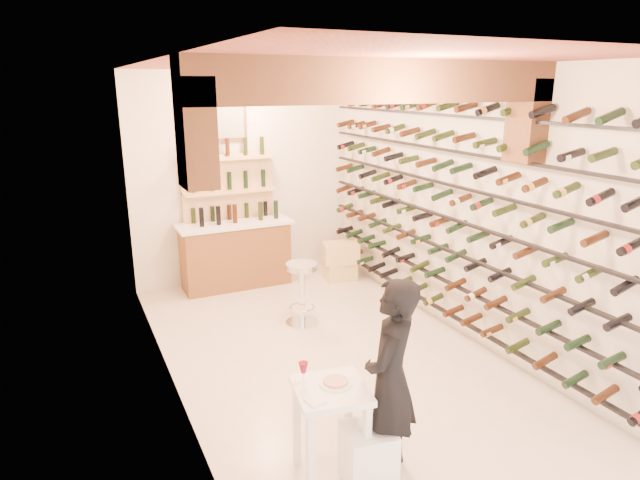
{
  "coord_description": "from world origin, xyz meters",
  "views": [
    {
      "loc": [
        -2.55,
        -5.03,
        2.99
      ],
      "look_at": [
        0.0,
        0.3,
        1.3
      ],
      "focal_mm": 30.52,
      "sensor_mm": 36.0,
      "label": 1
    }
  ],
  "objects_px": {
    "wine_rack": "(447,211)",
    "chrome_barstool": "(302,289)",
    "person": "(390,380)",
    "white_stool": "(368,456)",
    "tasting_table": "(330,404)",
    "crate_lower": "(340,271)",
    "back_counter": "(236,253)"
  },
  "relations": [
    {
      "from": "wine_rack",
      "to": "chrome_barstool",
      "type": "relative_size",
      "value": 6.89
    },
    {
      "from": "person",
      "to": "white_stool",
      "type": "bearing_deg",
      "value": -32.27
    },
    {
      "from": "tasting_table",
      "to": "person",
      "type": "bearing_deg",
      "value": -10.77
    },
    {
      "from": "person",
      "to": "wine_rack",
      "type": "bearing_deg",
      "value": -176.39
    },
    {
      "from": "crate_lower",
      "to": "white_stool",
      "type": "bearing_deg",
      "value": -114.98
    },
    {
      "from": "chrome_barstool",
      "to": "crate_lower",
      "type": "relative_size",
      "value": 1.74
    },
    {
      "from": "wine_rack",
      "to": "back_counter",
      "type": "height_order",
      "value": "wine_rack"
    },
    {
      "from": "person",
      "to": "chrome_barstool",
      "type": "bearing_deg",
      "value": -140.68
    },
    {
      "from": "white_stool",
      "to": "chrome_barstool",
      "type": "distance_m",
      "value": 2.99
    },
    {
      "from": "white_stool",
      "to": "person",
      "type": "relative_size",
      "value": 0.29
    },
    {
      "from": "wine_rack",
      "to": "person",
      "type": "xyz_separation_m",
      "value": [
        -2.01,
        -1.94,
        -0.72
      ]
    },
    {
      "from": "wine_rack",
      "to": "chrome_barstool",
      "type": "bearing_deg",
      "value": 148.3
    },
    {
      "from": "wine_rack",
      "to": "tasting_table",
      "type": "xyz_separation_m",
      "value": [
        -2.44,
        -1.78,
        -0.9
      ]
    },
    {
      "from": "white_stool",
      "to": "person",
      "type": "distance_m",
      "value": 0.62
    },
    {
      "from": "back_counter",
      "to": "tasting_table",
      "type": "xyz_separation_m",
      "value": [
        -0.61,
        -4.42,
        0.11
      ]
    },
    {
      "from": "wine_rack",
      "to": "chrome_barstool",
      "type": "height_order",
      "value": "wine_rack"
    },
    {
      "from": "tasting_table",
      "to": "crate_lower",
      "type": "xyz_separation_m",
      "value": [
        2.18,
        3.98,
        -0.5
      ]
    },
    {
      "from": "back_counter",
      "to": "white_stool",
      "type": "bearing_deg",
      "value": -94.63
    },
    {
      "from": "wine_rack",
      "to": "crate_lower",
      "type": "distance_m",
      "value": 2.62
    },
    {
      "from": "person",
      "to": "crate_lower",
      "type": "relative_size",
      "value": 3.47
    },
    {
      "from": "back_counter",
      "to": "chrome_barstool",
      "type": "relative_size",
      "value": 2.05
    },
    {
      "from": "white_stool",
      "to": "person",
      "type": "bearing_deg",
      "value": 8.12
    },
    {
      "from": "wine_rack",
      "to": "white_stool",
      "type": "distance_m",
      "value": 3.23
    },
    {
      "from": "wine_rack",
      "to": "back_counter",
      "type": "xyz_separation_m",
      "value": [
        -1.83,
        2.65,
        -1.02
      ]
    },
    {
      "from": "back_counter",
      "to": "chrome_barstool",
      "type": "xyz_separation_m",
      "value": [
        0.34,
        -1.73,
        -0.05
      ]
    },
    {
      "from": "wine_rack",
      "to": "person",
      "type": "relative_size",
      "value": 3.46
    },
    {
      "from": "back_counter",
      "to": "white_stool",
      "type": "xyz_separation_m",
      "value": [
        -0.37,
        -4.62,
        -0.3
      ]
    },
    {
      "from": "wine_rack",
      "to": "white_stool",
      "type": "bearing_deg",
      "value": -138.24
    },
    {
      "from": "person",
      "to": "crate_lower",
      "type": "distance_m",
      "value": 4.55
    },
    {
      "from": "wine_rack",
      "to": "tasting_table",
      "type": "relative_size",
      "value": 5.97
    },
    {
      "from": "tasting_table",
      "to": "crate_lower",
      "type": "distance_m",
      "value": 4.56
    },
    {
      "from": "chrome_barstool",
      "to": "crate_lower",
      "type": "bearing_deg",
      "value": 46.19
    }
  ]
}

